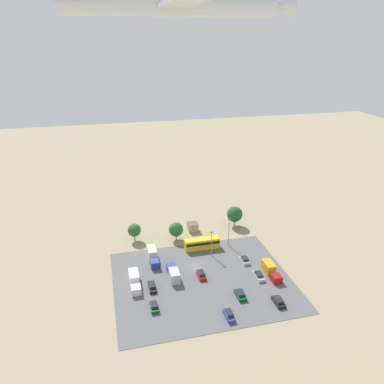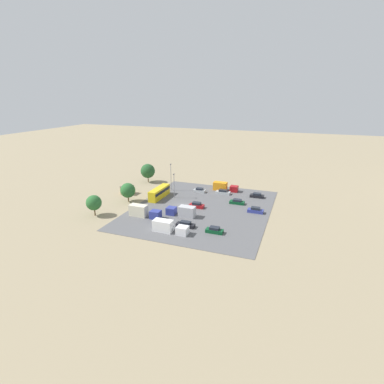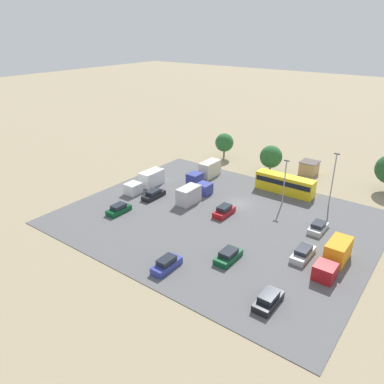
# 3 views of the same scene
# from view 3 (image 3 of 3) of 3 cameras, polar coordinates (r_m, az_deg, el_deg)

# --- Properties ---
(ground_plane) EXTENTS (400.00, 400.00, 0.00)m
(ground_plane) POSITION_cam_3_polar(r_m,az_deg,el_deg) (65.53, 7.23, -1.81)
(ground_plane) COLOR gray
(parking_lot_surface) EXTENTS (46.83, 38.55, 0.08)m
(parking_lot_surface) POSITION_cam_3_polar(r_m,az_deg,el_deg) (60.25, 3.94, -4.08)
(parking_lot_surface) COLOR #565659
(parking_lot_surface) RESTS_ON ground
(shed_building) EXTENTS (3.47, 3.60, 2.71)m
(shed_building) POSITION_cam_3_polar(r_m,az_deg,el_deg) (81.40, 17.41, 3.56)
(shed_building) COLOR tan
(shed_building) RESTS_ON ground
(bus) EXTENTS (10.82, 2.54, 3.30)m
(bus) POSITION_cam_3_polar(r_m,az_deg,el_deg) (70.62, 13.98, 1.26)
(bus) COLOR gold
(bus) RESTS_ON ground
(parked_car_0) EXTENTS (1.86, 4.21, 1.48)m
(parked_car_0) POSITION_cam_3_polar(r_m,az_deg,el_deg) (62.81, -11.10, -2.59)
(parked_car_0) COLOR #0C4723
(parked_car_0) RESTS_ON ground
(parked_car_1) EXTENTS (1.90, 4.79, 1.49)m
(parked_car_1) POSITION_cam_3_polar(r_m,az_deg,el_deg) (52.51, 16.57, -8.93)
(parked_car_1) COLOR #ADB2B7
(parked_car_1) RESTS_ON ground
(parked_car_2) EXTENTS (1.95, 4.06, 1.45)m
(parked_car_2) POSITION_cam_3_polar(r_m,az_deg,el_deg) (59.42, 18.67, -5.14)
(parked_car_2) COLOR #ADB2B7
(parked_car_2) RESTS_ON ground
(parked_car_3) EXTENTS (2.00, 4.44, 1.46)m
(parked_car_3) POSITION_cam_3_polar(r_m,az_deg,el_deg) (50.13, 5.56, -9.65)
(parked_car_3) COLOR #0C4723
(parked_car_3) RESTS_ON ground
(parked_car_4) EXTENTS (1.95, 4.40, 1.47)m
(parked_car_4) POSITION_cam_3_polar(r_m,az_deg,el_deg) (43.81, 11.56, -15.81)
(parked_car_4) COLOR black
(parked_car_4) RESTS_ON ground
(parked_car_5) EXTENTS (1.77, 4.40, 1.62)m
(parked_car_5) POSITION_cam_3_polar(r_m,az_deg,el_deg) (48.31, -3.90, -10.94)
(parked_car_5) COLOR navy
(parked_car_5) RESTS_ON ground
(parked_car_6) EXTENTS (1.90, 4.32, 1.63)m
(parked_car_6) POSITION_cam_3_polar(r_m,az_deg,el_deg) (61.13, 4.92, -2.91)
(parked_car_6) COLOR maroon
(parked_car_6) RESTS_ON ground
(parked_car_7) EXTENTS (1.77, 4.74, 1.44)m
(parked_car_7) POSITION_cam_3_polar(r_m,az_deg,el_deg) (67.27, -5.87, -0.39)
(parked_car_7) COLOR black
(parked_car_7) RESTS_ON ground
(parked_truck_0) EXTENTS (2.46, 8.83, 2.85)m
(parked_truck_0) POSITION_cam_3_polar(r_m,az_deg,el_deg) (71.49, -6.92, 1.70)
(parked_truck_0) COLOR silver
(parked_truck_0) RESTS_ON ground
(parked_truck_1) EXTENTS (2.47, 8.53, 2.84)m
(parked_truck_1) POSITION_cam_3_polar(r_m,az_deg,el_deg) (51.86, 20.89, -9.16)
(parked_truck_1) COLOR maroon
(parked_truck_1) RESTS_ON ground
(parked_truck_2) EXTENTS (2.34, 9.01, 3.14)m
(parked_truck_2) POSITION_cam_3_polar(r_m,az_deg,el_deg) (75.24, 2.10, 3.14)
(parked_truck_2) COLOR navy
(parked_truck_2) RESTS_ON ground
(parked_truck_3) EXTENTS (2.44, 8.10, 2.92)m
(parked_truck_3) POSITION_cam_3_polar(r_m,az_deg,el_deg) (65.65, 0.17, -0.19)
(parked_truck_3) COLOR navy
(parked_truck_3) RESTS_ON ground
(tree_near_shed) EXTENTS (4.20, 4.20, 5.84)m
(tree_near_shed) POSITION_cam_3_polar(r_m,az_deg,el_deg) (86.85, 4.95, 7.51)
(tree_near_shed) COLOR brown
(tree_near_shed) RESTS_ON ground
(tree_apron_mid) EXTENTS (4.60, 4.60, 5.97)m
(tree_apron_mid) POSITION_cam_3_polar(r_m,az_deg,el_deg) (78.86, 11.94, 5.28)
(tree_apron_mid) COLOR brown
(tree_apron_mid) RESTS_ON ground
(light_pole_lot_centre) EXTENTS (0.90, 0.28, 9.37)m
(light_pole_lot_centre) POSITION_cam_3_polar(r_m,az_deg,el_deg) (66.64, 20.71, 2.08)
(light_pole_lot_centre) COLOR gray
(light_pole_lot_centre) RESTS_ON ground
(light_pole_lot_edge) EXTENTS (0.90, 0.28, 7.94)m
(light_pole_lot_edge) POSITION_cam_3_polar(r_m,az_deg,el_deg) (65.20, 13.94, 1.81)
(light_pole_lot_edge) COLOR gray
(light_pole_lot_edge) RESTS_ON ground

